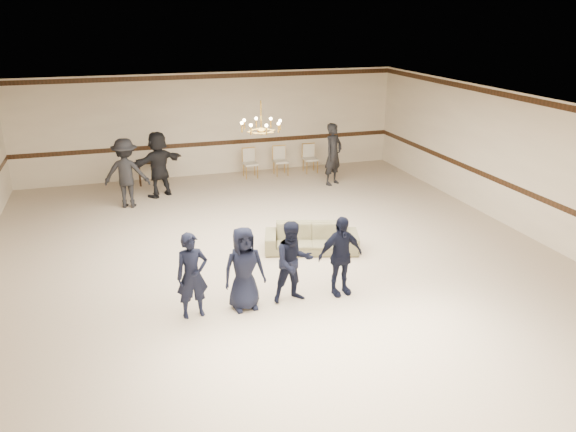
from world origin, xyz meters
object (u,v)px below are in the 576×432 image
console_table (153,172)px  chandelier (261,116)px  adult_left (126,173)px  boy_c (293,262)px  boy_b (244,269)px  banquet_chair_left (250,163)px  adult_right (333,154)px  boy_d (340,256)px  adult_mid (158,164)px  banquet_chair_mid (281,161)px  settee (311,238)px  banquet_chair_right (310,159)px  boy_a (192,276)px

console_table → chandelier: bearing=-66.9°
adult_left → boy_c: bearing=126.6°
boy_b → adult_left: bearing=100.3°
chandelier → banquet_chair_left: bearing=79.1°
adult_right → banquet_chair_left: adult_right is taller
boy_d → adult_mid: bearing=103.8°
boy_d → banquet_chair_mid: (1.30, 8.06, -0.31)m
boy_c → settee: size_ratio=0.75×
adult_right → chandelier: bearing=-161.5°
banquet_chair_right → console_table: 5.00m
boy_c → adult_mid: 7.21m
chandelier → banquet_chair_mid: 6.10m
banquet_chair_left → banquet_chair_right: size_ratio=1.00×
boy_a → boy_c: size_ratio=1.00×
boy_c → banquet_chair_left: size_ratio=1.68×
boy_b → adult_right: size_ratio=0.82×
boy_a → console_table: size_ratio=1.77×
boy_b → console_table: size_ratio=1.77×
adult_right → console_table: bearing=131.3°
settee → adult_left: size_ratio=1.09×
boy_b → console_table: boy_b is taller
boy_c → adult_right: size_ratio=0.82×
banquet_chair_left → banquet_chair_mid: (1.00, 0.00, 0.00)m
boy_b → banquet_chair_right: size_ratio=1.68×
chandelier → boy_d: size_ratio=0.62×
settee → banquet_chair_mid: 6.15m
adult_left → banquet_chair_mid: size_ratio=2.05×
boy_b → chandelier: bearing=64.1°
banquet_chair_left → adult_mid: bearing=-164.0°
banquet_chair_left → boy_b: bearing=-108.6°
adult_mid → banquet_chair_left: (2.90, 1.05, -0.48)m
adult_left → banquet_chair_left: adult_left is taller
banquet_chair_mid → console_table: size_ratio=1.06×
boy_b → banquet_chair_mid: bearing=64.2°
chandelier → adult_mid: size_ratio=0.51×
adult_left → banquet_chair_left: (3.80, 1.75, -0.48)m
boy_c → adult_mid: size_ratio=0.82×
boy_a → boy_c: bearing=-6.2°
settee → banquet_chair_right: size_ratio=2.23×
chandelier → banquet_chair_right: size_ratio=1.04×
boy_a → banquet_chair_left: bearing=63.4°
settee → banquet_chair_left: banquet_chair_left is taller
chandelier → adult_right: (3.21, 3.78, -1.95)m
banquet_chair_left → console_table: bearing=172.2°
chandelier → settee: size_ratio=0.47×
adult_mid → banquet_chair_mid: size_ratio=2.05×
boy_d → banquet_chair_left: bearing=81.4°
boy_d → banquet_chair_left: boy_d is taller
boy_d → console_table: size_ratio=1.77×
adult_left → boy_b: bearing=119.3°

